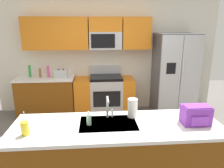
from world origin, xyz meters
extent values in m
plane|color=#66605B|center=(0.00, 0.00, 0.00)|extent=(9.00, 9.00, 0.00)
cube|color=silver|center=(0.00, 2.15, 1.30)|extent=(5.20, 0.10, 2.60)
cube|color=orange|center=(-1.50, 1.94, 1.85)|extent=(0.70, 0.32, 0.70)
cube|color=orange|center=(-0.79, 1.94, 1.85)|extent=(0.71, 0.32, 0.70)
cube|color=orange|center=(0.64, 1.94, 1.85)|extent=(0.63, 0.32, 0.70)
cube|color=#B7BABF|center=(-0.06, 1.94, 1.69)|extent=(0.72, 0.32, 0.38)
cube|color=black|center=(-0.12, 1.78, 1.69)|extent=(0.52, 0.01, 0.30)
cube|color=orange|center=(-0.06, 1.94, 2.04)|extent=(0.72, 0.32, 0.32)
cube|color=brown|center=(-1.42, 1.80, 0.43)|extent=(1.25, 0.60, 0.86)
cube|color=silver|center=(-1.42, 1.80, 0.88)|extent=(1.28, 0.63, 0.04)
cube|color=#B7BABF|center=(-0.06, 1.80, 0.42)|extent=(0.72, 0.60, 0.84)
cube|color=black|center=(-0.06, 1.50, 0.45)|extent=(0.60, 0.01, 0.36)
cube|color=black|center=(-0.06, 1.80, 0.87)|extent=(0.72, 0.60, 0.06)
cube|color=#B7BABF|center=(-0.06, 2.07, 1.00)|extent=(0.72, 0.06, 0.20)
cube|color=orange|center=(-0.60, 1.80, 0.42)|extent=(0.36, 0.60, 0.84)
cube|color=orange|center=(0.44, 1.80, 0.42)|extent=(0.28, 0.60, 0.84)
cube|color=#4C4F54|center=(1.52, 1.75, 0.93)|extent=(0.90, 0.70, 1.85)
cube|color=#B7BABF|center=(1.29, 1.38, 0.93)|extent=(0.44, 0.04, 1.81)
cube|color=#B7BABF|center=(1.74, 1.38, 0.93)|extent=(0.44, 0.04, 1.81)
cylinder|color=silver|center=(1.49, 1.35, 1.02)|extent=(0.02, 0.02, 0.60)
cylinder|color=silver|center=(1.55, 1.35, 1.02)|extent=(0.02, 0.02, 0.60)
cube|color=black|center=(1.29, 1.36, 1.15)|extent=(0.20, 0.00, 0.24)
cube|color=brown|center=(-0.05, -0.63, 0.43)|extent=(2.43, 0.76, 0.86)
cube|color=silver|center=(-0.05, -0.63, 0.88)|extent=(2.47, 0.80, 0.04)
cube|color=#B7BABF|center=(-0.15, -0.58, 0.89)|extent=(0.68, 0.44, 0.03)
cube|color=#B7BABF|center=(-1.05, 1.75, 0.99)|extent=(0.28, 0.16, 0.18)
cube|color=black|center=(-1.10, 1.75, 1.08)|extent=(0.03, 0.11, 0.01)
cube|color=black|center=(-1.00, 1.75, 1.08)|extent=(0.03, 0.11, 0.01)
cylinder|color=brown|center=(-1.52, 1.80, 1.00)|extent=(0.05, 0.05, 0.20)
cylinder|color=green|center=(-1.76, 1.84, 1.03)|extent=(0.06, 0.06, 0.27)
cylinder|color=#EA4C93|center=(-1.35, 1.82, 1.02)|extent=(0.06, 0.06, 0.25)
cylinder|color=#B7BABF|center=(-0.15, -0.41, 1.04)|extent=(0.03, 0.03, 0.28)
cylinder|color=#B7BABF|center=(-0.15, -0.51, 1.17)|extent=(0.02, 0.20, 0.02)
cylinder|color=#B7BABF|center=(-0.09, -0.41, 0.95)|extent=(0.02, 0.02, 0.10)
cylinder|color=yellow|center=(-1.06, -0.79, 0.98)|extent=(0.08, 0.08, 0.15)
cylinder|color=white|center=(-1.04, -0.79, 1.10)|extent=(0.01, 0.03, 0.14)
cylinder|color=#A5D8B2|center=(-0.38, -0.60, 0.97)|extent=(0.06, 0.06, 0.13)
cylinder|color=white|center=(-0.38, -0.60, 1.05)|extent=(0.02, 0.02, 0.04)
cylinder|color=white|center=(0.16, -0.42, 1.02)|extent=(0.12, 0.12, 0.24)
cube|color=purple|center=(0.87, -0.67, 1.01)|extent=(0.32, 0.20, 0.22)
cube|color=#702F97|center=(0.87, -0.69, 1.11)|extent=(0.30, 0.14, 0.03)
cube|color=purple|center=(0.87, -0.78, 0.98)|extent=(0.20, 0.03, 0.11)
camera|label=1|loc=(-0.29, -2.87, 2.04)|focal=33.79mm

